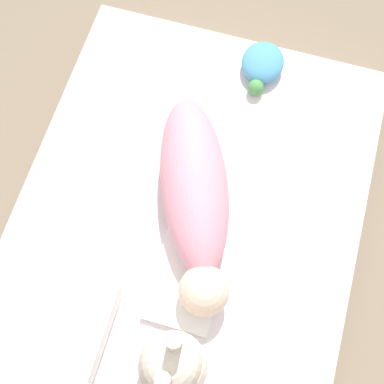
# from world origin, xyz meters

# --- Properties ---
(ground_plane) EXTENTS (12.00, 12.00, 0.00)m
(ground_plane) POSITION_xyz_m (0.00, 0.00, 0.00)
(ground_plane) COLOR #7A6B56
(bed_mattress) EXTENTS (1.14, 0.94, 0.12)m
(bed_mattress) POSITION_xyz_m (0.00, 0.00, 0.06)
(bed_mattress) COLOR white
(bed_mattress) RESTS_ON ground_plane
(burp_cloth) EXTENTS (0.25, 0.18, 0.02)m
(burp_cloth) POSITION_xyz_m (0.22, 0.05, 0.13)
(burp_cloth) COLOR white
(burp_cloth) RESTS_ON bed_mattress
(swaddled_baby) EXTENTS (0.60, 0.35, 0.17)m
(swaddled_baby) POSITION_xyz_m (0.01, 0.01, 0.21)
(swaddled_baby) COLOR pink
(swaddled_baby) RESTS_ON bed_mattress
(pillow) EXTENTS (0.33, 0.29, 0.07)m
(pillow) POSITION_xyz_m (0.45, -0.25, 0.16)
(pillow) COLOR white
(pillow) RESTS_ON bed_mattress
(bunny_plush) EXTENTS (0.17, 0.17, 0.35)m
(bunny_plush) POSITION_xyz_m (0.43, 0.08, 0.26)
(bunny_plush) COLOR beige
(bunny_plush) RESTS_ON bed_mattress
(turtle_plush) EXTENTS (0.18, 0.13, 0.06)m
(turtle_plush) POSITION_xyz_m (-0.47, 0.08, 0.15)
(turtle_plush) COLOR #4C99C6
(turtle_plush) RESTS_ON bed_mattress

